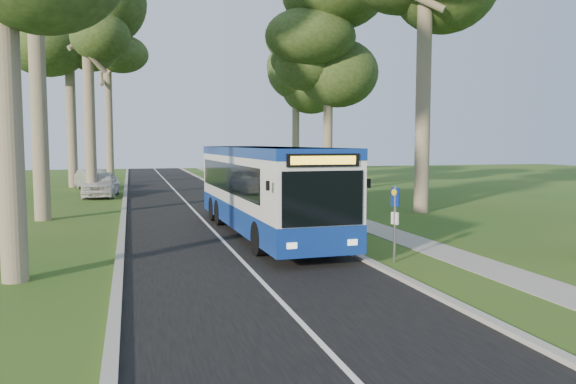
% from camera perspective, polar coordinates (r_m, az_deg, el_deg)
% --- Properties ---
extents(ground, '(120.00, 120.00, 0.00)m').
position_cam_1_polar(ground, '(20.73, 3.17, -4.73)').
color(ground, '#2A531A').
rests_on(ground, ground).
extents(road, '(7.00, 100.00, 0.02)m').
position_cam_1_polar(road, '(29.70, -9.57, -1.82)').
color(road, black).
rests_on(road, ground).
extents(kerb_east, '(0.25, 100.00, 0.12)m').
position_cam_1_polar(kerb_east, '(30.27, -2.97, -1.54)').
color(kerb_east, '#9E9B93').
rests_on(kerb_east, ground).
extents(kerb_west, '(0.25, 100.00, 0.12)m').
position_cam_1_polar(kerb_west, '(29.53, -16.35, -1.90)').
color(kerb_west, '#9E9B93').
rests_on(kerb_west, ground).
extents(centre_line, '(0.12, 100.00, 0.00)m').
position_cam_1_polar(centre_line, '(29.70, -9.58, -1.80)').
color(centre_line, white).
rests_on(centre_line, road).
extents(footpath, '(1.50, 100.00, 0.02)m').
position_cam_1_polar(footpath, '(31.07, 2.43, -1.46)').
color(footpath, gray).
rests_on(footpath, ground).
extents(bus, '(2.98, 12.71, 3.35)m').
position_cam_1_polar(bus, '(21.33, -2.44, 0.25)').
color(bus, silver).
rests_on(bus, ground).
extents(bus_stop_sign, '(0.14, 0.31, 2.24)m').
position_cam_1_polar(bus_stop_sign, '(16.74, 10.81, -2.25)').
color(bus_stop_sign, gray).
rests_on(bus_stop_sign, ground).
extents(bus_shelter, '(2.40, 3.19, 2.43)m').
position_cam_1_polar(bus_shelter, '(26.25, 4.08, 1.07)').
color(bus_shelter, black).
rests_on(bus_shelter, ground).
extents(litter_bin, '(0.62, 0.62, 1.08)m').
position_cam_1_polar(litter_bin, '(21.97, 4.81, -2.75)').
color(litter_bin, black).
rests_on(litter_bin, ground).
extents(car_white, '(2.41, 5.19, 1.72)m').
position_cam_1_polar(car_white, '(38.46, -18.45, 0.80)').
color(car_white, silver).
rests_on(car_white, ground).
extents(car_silver, '(2.99, 4.93, 1.54)m').
position_cam_1_polar(car_silver, '(44.68, -19.23, 1.21)').
color(car_silver, '#A8ABB0').
rests_on(car_silver, ground).
extents(tree_west_c, '(5.20, 5.20, 15.13)m').
position_cam_1_polar(tree_west_c, '(38.19, -19.78, 16.35)').
color(tree_west_c, '#7A6B56').
rests_on(tree_west_c, ground).
extents(tree_west_d, '(5.20, 5.20, 18.06)m').
position_cam_1_polar(tree_west_d, '(48.54, -21.46, 16.37)').
color(tree_west_d, '#7A6B56').
rests_on(tree_west_d, ground).
extents(tree_west_e, '(5.20, 5.20, 16.77)m').
position_cam_1_polar(tree_west_e, '(58.05, -17.90, 13.59)').
color(tree_west_e, '#7A6B56').
rests_on(tree_west_e, ground).
extents(tree_east_c, '(5.20, 5.20, 13.59)m').
position_cam_1_polar(tree_east_c, '(40.21, 4.13, 14.40)').
color(tree_east_c, '#7A6B56').
rests_on(tree_east_c, ground).
extents(tree_east_d, '(5.20, 5.20, 14.23)m').
position_cam_1_polar(tree_east_d, '(51.93, 0.80, 12.80)').
color(tree_east_d, '#7A6B56').
rests_on(tree_east_d, ground).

